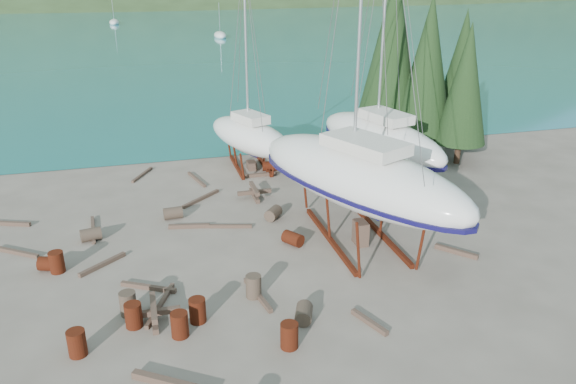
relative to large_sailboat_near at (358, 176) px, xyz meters
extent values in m
plane|color=#60554C|center=(-4.08, -1.92, -2.99)|extent=(600.00, 600.00, 0.00)
cylinder|color=black|center=(8.42, 10.08, -2.19)|extent=(0.36, 0.36, 1.60)
cone|color=black|center=(8.42, 10.08, 2.81)|extent=(3.60, 3.60, 8.40)
cylinder|color=black|center=(9.92, 8.08, -2.31)|extent=(0.36, 0.36, 1.36)
cone|color=black|center=(9.92, 8.08, 1.94)|extent=(3.06, 3.06, 7.14)
cylinder|color=black|center=(6.92, 12.08, -2.07)|extent=(0.36, 0.36, 1.84)
cone|color=black|center=(6.92, 12.08, 3.68)|extent=(4.14, 4.14, 9.66)
cylinder|color=black|center=(11.42, 11.08, -2.27)|extent=(0.36, 0.36, 1.44)
cone|color=black|center=(11.42, 11.08, 2.23)|extent=(3.24, 3.24, 7.56)
ellipsoid|color=silver|center=(5.92, 78.08, -2.61)|extent=(2.00, 5.00, 1.40)
cylinder|color=silver|center=(5.92, 78.08, 0.24)|extent=(0.08, 0.08, 5.00)
ellipsoid|color=silver|center=(-12.08, 108.08, -2.61)|extent=(2.00, 5.00, 1.40)
cylinder|color=silver|center=(-12.08, 108.08, 0.24)|extent=(0.08, 0.08, 5.00)
ellipsoid|color=silver|center=(0.00, 0.02, -0.04)|extent=(8.03, 12.17, 2.75)
cube|color=#0F0C3C|center=(0.00, -0.57, -0.97)|extent=(1.11, 2.04, 1.00)
cube|color=silver|center=(0.00, -0.57, 1.58)|extent=(3.19, 4.01, 0.50)
cube|color=#5A200F|center=(-1.20, 0.02, -2.89)|extent=(0.18, 6.49, 0.20)
cube|color=#5A200F|center=(1.20, 0.02, -2.89)|extent=(0.18, 6.49, 0.20)
cube|color=brown|center=(0.00, -0.57, -2.46)|extent=(0.50, 0.80, 1.07)
ellipsoid|color=silver|center=(3.93, 6.47, -0.51)|extent=(5.39, 10.16, 2.31)
cube|color=#0F0C3C|center=(3.93, 5.98, -1.21)|extent=(0.72, 1.76, 1.00)
cube|color=silver|center=(3.93, 5.98, 0.90)|extent=(2.30, 3.24, 0.50)
cylinder|color=silver|center=(3.93, 6.96, 6.60)|extent=(0.14, 0.14, 11.71)
cube|color=#5A200F|center=(2.93, 6.47, -2.89)|extent=(0.18, 5.37, 0.20)
cube|color=#5A200F|center=(4.92, 6.47, -2.89)|extent=(0.18, 5.37, 0.20)
cube|color=brown|center=(3.93, 5.98, -2.58)|extent=(0.50, 0.80, 0.83)
ellipsoid|color=silver|center=(-2.62, 10.71, -1.04)|extent=(5.07, 7.93, 1.95)
cube|color=#0F0C3C|center=(-2.62, 10.33, -1.57)|extent=(0.75, 1.36, 1.00)
cube|color=silver|center=(-2.62, 10.33, 0.19)|extent=(2.07, 2.60, 0.50)
cylinder|color=silver|center=(-2.62, 11.09, 4.59)|extent=(0.14, 0.14, 9.11)
cube|color=#5A200F|center=(-3.45, 10.71, -2.89)|extent=(0.18, 4.18, 0.20)
cube|color=#5A200F|center=(-1.78, 10.71, -2.89)|extent=(0.18, 4.18, 0.20)
cube|color=brown|center=(-2.62, 10.33, -2.75)|extent=(0.50, 0.80, 0.48)
imported|color=navy|center=(2.05, 2.20, -2.12)|extent=(0.67, 0.76, 1.74)
cylinder|color=#5A200F|center=(-11.43, -5.37, -2.55)|extent=(0.58, 0.58, 0.88)
cylinder|color=#2D2823|center=(-4.06, -5.47, -2.70)|extent=(0.86, 1.03, 0.58)
cylinder|color=#5A200F|center=(-12.89, 0.52, -2.70)|extent=(1.02, 0.82, 0.58)
cylinder|color=#5A200F|center=(-1.61, 9.77, -2.70)|extent=(0.98, 0.75, 0.58)
cylinder|color=#5A200F|center=(-2.88, 0.13, -2.70)|extent=(0.97, 1.05, 0.58)
cylinder|color=#5A200F|center=(-4.92, -6.74, -2.55)|extent=(0.58, 0.58, 0.88)
cylinder|color=#5A200F|center=(-12.60, 0.31, -2.55)|extent=(0.58, 0.58, 0.88)
cylinder|color=#2D2823|center=(-7.74, 4.30, -2.70)|extent=(0.92, 0.64, 0.58)
cylinder|color=#5A200F|center=(-8.25, -5.23, -2.55)|extent=(0.58, 0.58, 0.88)
cylinder|color=#2D2823|center=(-3.06, 3.00, -2.70)|extent=(1.00, 1.05, 0.58)
cylinder|color=#5A200F|center=(-9.70, -4.28, -2.55)|extent=(0.58, 0.58, 0.88)
cylinder|color=#5A200F|center=(-7.58, -4.55, -2.55)|extent=(0.58, 0.58, 0.88)
cylinder|color=#2D2823|center=(-11.46, 2.88, -2.70)|extent=(0.97, 0.74, 0.58)
cylinder|color=#2D2823|center=(-9.88, -3.50, -2.55)|extent=(0.58, 0.58, 0.88)
cylinder|color=#2D2823|center=(-5.41, -3.52, -2.55)|extent=(0.58, 0.58, 0.88)
cube|color=brown|center=(-9.03, 10.85, -2.92)|extent=(1.26, 2.23, 0.14)
cube|color=brown|center=(3.62, -2.49, -2.90)|extent=(1.34, 1.56, 0.19)
cube|color=brown|center=(-15.31, 5.56, -2.90)|extent=(2.06, 0.93, 0.19)
cube|color=brown|center=(-8.79, -3.30, -2.92)|extent=(1.21, 2.64, 0.15)
cube|color=brown|center=(-10.90, 0.31, -2.91)|extent=(1.83, 1.56, 0.17)
cube|color=brown|center=(-5.27, -3.57, -2.91)|extent=(0.60, 2.40, 0.16)
cube|color=brown|center=(-2.36, 8.95, -2.90)|extent=(1.87, 0.20, 0.19)
cube|color=brown|center=(-1.96, -6.26, -2.91)|extent=(0.77, 1.63, 0.17)
cube|color=brown|center=(-7.11, 3.03, -2.90)|extent=(1.91, 0.56, 0.19)
cube|color=brown|center=(-6.05, 9.24, -2.92)|extent=(0.78, 2.49, 0.15)
cube|color=brown|center=(-6.16, 6.26, -2.91)|extent=(2.15, 1.94, 0.16)
cube|color=brown|center=(-5.33, 2.58, -2.92)|extent=(2.16, 0.73, 0.15)
cube|color=brown|center=(-9.16, -1.98, -2.91)|extent=(2.04, 1.27, 0.17)
cube|color=brown|center=(-11.43, 3.86, -2.92)|extent=(0.35, 2.86, 0.15)
cube|color=brown|center=(-8.70, -7.61, -2.88)|extent=(2.28, 1.64, 0.23)
cube|color=brown|center=(-14.48, 2.38, -2.91)|extent=(2.01, 1.49, 0.16)
cube|color=brown|center=(-9.03, -4.08, -2.89)|extent=(0.20, 1.80, 0.20)
cube|color=brown|center=(-9.03, -4.08, -2.69)|extent=(1.80, 0.20, 0.20)
cube|color=brown|center=(-9.03, -4.08, -2.49)|extent=(0.20, 1.80, 0.20)
cube|color=brown|center=(-3.38, 5.90, -2.89)|extent=(0.20, 1.80, 0.20)
cube|color=brown|center=(-3.38, 5.90, -2.69)|extent=(1.80, 0.20, 0.20)
cube|color=brown|center=(-3.38, 5.90, -2.49)|extent=(0.20, 1.80, 0.20)
camera|label=1|loc=(-8.85, -21.07, 8.36)|focal=35.00mm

